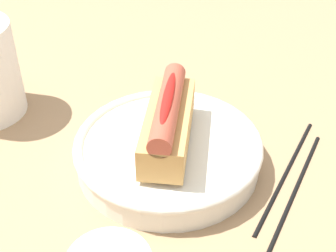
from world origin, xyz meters
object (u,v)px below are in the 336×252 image
Objects in this scene: serving_bowl at (168,151)px; chopstick_near at (286,171)px; hotdog_front at (168,121)px; chopstick_far at (295,190)px.

chopstick_near is at bearing -81.95° from serving_bowl.
hotdog_front is 0.17m from chopstick_far.
chopstick_far is (-0.01, -0.15, -0.06)m from hotdog_front.
hotdog_front is 0.71× the size of chopstick_near.
chopstick_near is 0.03m from chopstick_far.
chopstick_far is (-0.01, -0.15, -0.02)m from serving_bowl.
hotdog_front reaches higher than serving_bowl.
serving_bowl reaches higher than chopstick_near.
chopstick_near is at bearing -81.95° from hotdog_front.
chopstick_near is (0.02, -0.14, -0.02)m from serving_bowl.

